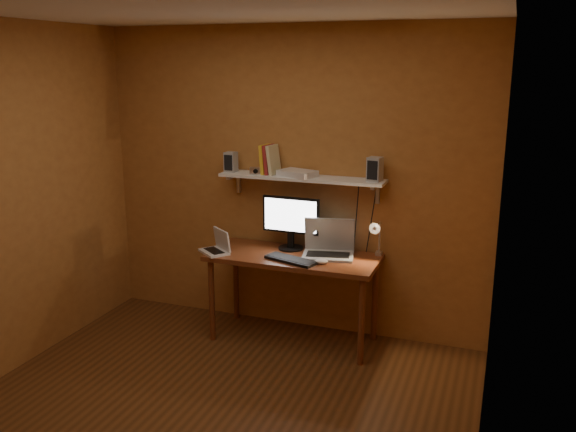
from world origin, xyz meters
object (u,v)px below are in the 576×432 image
at_px(desk, 293,265).
at_px(speaker_right, 375,169).
at_px(monitor, 291,220).
at_px(netbook, 218,246).
at_px(mouse, 321,261).
at_px(router, 297,173).
at_px(wall_shelf, 301,178).
at_px(keyboard, 291,260).
at_px(speaker_left, 231,162).
at_px(desk_lamp, 377,234).
at_px(shelf_camera, 256,171).
at_px(laptop, 329,246).

relative_size(desk, speaker_right, 7.34).
bearing_deg(desk, monitor, 117.35).
height_order(netbook, mouse, netbook).
distance_m(speaker_right, router, 0.65).
bearing_deg(monitor, speaker_right, 5.05).
distance_m(wall_shelf, mouse, 0.73).
bearing_deg(keyboard, speaker_left, 170.68).
relative_size(desk_lamp, router, 1.26).
relative_size(desk_lamp, shelf_camera, 3.41).
bearing_deg(wall_shelf, netbook, -151.02).
bearing_deg(netbook, mouse, 38.15).
distance_m(monitor, speaker_right, 0.84).
bearing_deg(speaker_right, monitor, -166.40).
relative_size(laptop, shelf_camera, 4.18).
height_order(keyboard, shelf_camera, shelf_camera).
bearing_deg(laptop, keyboard, -143.67).
xyz_separation_m(desk_lamp, speaker_right, (-0.05, 0.07, 0.51)).
bearing_deg(keyboard, laptop, 65.83).
bearing_deg(monitor, netbook, -149.20).
distance_m(laptop, speaker_left, 1.11).
relative_size(laptop, desk_lamp, 1.23).
relative_size(speaker_left, shelf_camera, 1.54).
bearing_deg(wall_shelf, speaker_left, -179.77).
xyz_separation_m(netbook, keyboard, (0.65, -0.01, -0.04)).
bearing_deg(speaker_right, desk_lamp, -43.98).
relative_size(desk, keyboard, 3.20).
xyz_separation_m(keyboard, mouse, (0.25, 0.02, 0.01)).
height_order(desk, speaker_right, speaker_right).
bearing_deg(desk_lamp, netbook, -167.89).
distance_m(monitor, desk_lamp, 0.74).
height_order(laptop, speaker_right, speaker_right).
bearing_deg(desk, keyboard, -77.27).
distance_m(monitor, netbook, 0.65).
bearing_deg(desk_lamp, keyboard, -155.61).
relative_size(speaker_right, router, 0.64).
height_order(desk, mouse, mouse).
bearing_deg(mouse, router, 124.42).
bearing_deg(wall_shelf, mouse, -49.61).
bearing_deg(laptop, speaker_right, 3.26).
bearing_deg(desk, netbook, -166.51).
bearing_deg(laptop, desk, -170.81).
relative_size(netbook, speaker_right, 1.64).
xyz_separation_m(mouse, desk_lamp, (0.38, 0.26, 0.19)).
xyz_separation_m(desk, wall_shelf, (-0.00, 0.19, 0.69)).
relative_size(mouse, desk_lamp, 0.29).
height_order(monitor, desk_lamp, monitor).
height_order(mouse, speaker_left, speaker_left).
bearing_deg(wall_shelf, speaker_right, -0.14).
xyz_separation_m(laptop, keyboard, (-0.23, -0.26, -0.07)).
bearing_deg(speaker_right, laptop, -154.97).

